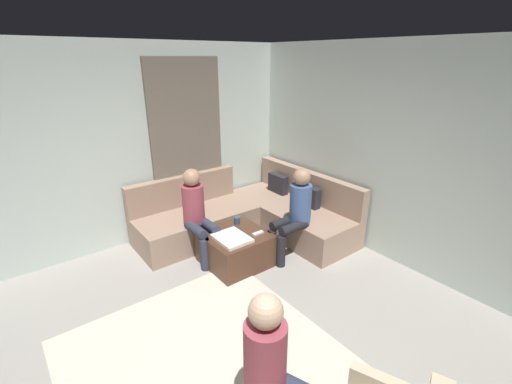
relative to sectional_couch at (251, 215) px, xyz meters
name	(u,v)px	position (x,y,z in m)	size (l,w,h in m)	color
wall_back	(438,166)	(2.08, 1.06, 1.07)	(6.00, 0.12, 2.70)	silver
wall_left	(90,154)	(-0.86, -1.88, 1.07)	(0.12, 6.00, 2.70)	silver
curtain_panel	(188,148)	(-0.76, -0.58, 0.97)	(0.06, 1.10, 2.50)	#726659
area_rug	(216,375)	(1.88, -1.78, -0.27)	(2.60, 2.20, 0.01)	beige
sectional_couch	(251,215)	(0.00, 0.00, 0.00)	(2.10, 2.55, 0.87)	#9E7F6B
ottoman	(236,248)	(0.56, -0.66, -0.07)	(0.76, 0.76, 0.42)	#4C2D1E
folded_blanket	(232,238)	(0.66, -0.78, 0.16)	(0.44, 0.36, 0.04)	white
coffee_mug	(237,220)	(0.34, -0.48, 0.19)	(0.08, 0.08, 0.10)	#334C72
game_remote	(258,233)	(0.74, -0.44, 0.15)	(0.05, 0.15, 0.02)	white
person_on_couch_back	(295,210)	(0.87, 0.06, 0.38)	(0.30, 0.60, 1.20)	black
person_on_couch_side	(197,212)	(0.15, -0.96, 0.38)	(0.60, 0.30, 1.20)	#2D3347
person_on_armchair	(278,371)	(2.59, -1.72, 0.36)	(0.61, 0.43, 1.18)	#2D3347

